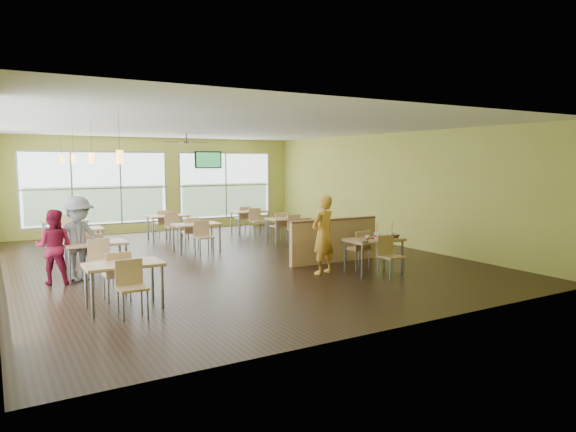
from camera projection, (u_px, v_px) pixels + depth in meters
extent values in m
plane|color=black|center=(230.00, 259.00, 12.54)|extent=(12.00, 12.00, 0.00)
plane|color=white|center=(229.00, 127.00, 12.20)|extent=(12.00, 12.00, 0.00)
cube|color=#B7BD4C|center=(158.00, 185.00, 17.52)|extent=(10.00, 0.04, 3.20)
cube|color=#B7BD4C|center=(403.00, 217.00, 7.22)|extent=(10.00, 0.04, 3.20)
cube|color=#B7BD4C|center=(388.00, 189.00, 14.88)|extent=(0.04, 12.00, 3.20)
cube|color=white|center=(97.00, 189.00, 16.50)|extent=(4.50, 0.02, 2.35)
cube|color=white|center=(226.00, 185.00, 18.76)|extent=(3.50, 0.02, 2.35)
cube|color=#B7BABC|center=(166.00, 221.00, 17.75)|extent=(8.00, 0.04, 0.05)
cube|color=tan|center=(374.00, 240.00, 10.89)|extent=(1.20, 0.70, 0.04)
cube|color=brown|center=(374.00, 241.00, 10.89)|extent=(1.22, 0.71, 0.01)
cylinder|color=slate|center=(362.00, 262.00, 10.41)|extent=(0.05, 0.05, 0.71)
cylinder|color=slate|center=(402.00, 257.00, 10.95)|extent=(0.05, 0.05, 0.71)
cylinder|color=slate|center=(345.00, 257.00, 10.91)|extent=(0.05, 0.05, 0.71)
cylinder|color=slate|center=(384.00, 253.00, 11.45)|extent=(0.05, 0.05, 0.71)
cube|color=tan|center=(358.00, 249.00, 11.39)|extent=(0.42, 0.42, 0.04)
cube|color=tan|center=(353.00, 238.00, 11.53)|extent=(0.42, 0.04, 0.40)
cube|color=tan|center=(391.00, 257.00, 10.45)|extent=(0.42, 0.42, 0.04)
cube|color=tan|center=(398.00, 247.00, 10.26)|extent=(0.42, 0.04, 0.40)
cube|color=tan|center=(334.00, 241.00, 12.16)|extent=(2.40, 0.12, 1.00)
cube|color=brown|center=(334.00, 220.00, 12.10)|extent=(2.40, 0.14, 0.04)
cube|color=tan|center=(124.00, 264.00, 8.28)|extent=(1.20, 0.70, 0.04)
cube|color=brown|center=(124.00, 266.00, 8.28)|extent=(1.22, 0.71, 0.01)
cylinder|color=slate|center=(92.00, 295.00, 7.80)|extent=(0.05, 0.05, 0.71)
cylinder|color=slate|center=(162.00, 287.00, 8.34)|extent=(0.05, 0.05, 0.71)
cylinder|color=slate|center=(86.00, 287.00, 8.29)|extent=(0.05, 0.05, 0.71)
cylinder|color=slate|center=(152.00, 280.00, 8.84)|extent=(0.05, 0.05, 0.71)
cube|color=tan|center=(117.00, 275.00, 8.78)|extent=(0.42, 0.42, 0.04)
cube|color=tan|center=(114.00, 260.00, 8.92)|extent=(0.42, 0.04, 0.40)
cube|color=tan|center=(132.00, 288.00, 7.83)|extent=(0.42, 0.42, 0.04)
cube|color=tan|center=(135.00, 277.00, 7.65)|extent=(0.42, 0.04, 0.40)
cube|color=tan|center=(95.00, 243.00, 10.42)|extent=(1.20, 0.70, 0.04)
cube|color=brown|center=(95.00, 244.00, 10.42)|extent=(1.22, 0.71, 0.01)
cylinder|color=slate|center=(70.00, 266.00, 9.94)|extent=(0.05, 0.05, 0.71)
cylinder|color=slate|center=(126.00, 261.00, 10.48)|extent=(0.05, 0.05, 0.71)
cylinder|color=slate|center=(66.00, 262.00, 10.44)|extent=(0.05, 0.05, 0.71)
cylinder|color=slate|center=(120.00, 257.00, 10.98)|extent=(0.05, 0.05, 0.71)
cube|color=tan|center=(91.00, 253.00, 10.92)|extent=(0.42, 0.42, 0.04)
cube|color=tan|center=(89.00, 241.00, 11.06)|extent=(0.42, 0.04, 0.40)
cube|color=tan|center=(101.00, 261.00, 9.98)|extent=(0.42, 0.42, 0.04)
cube|color=tan|center=(102.00, 251.00, 9.79)|extent=(0.42, 0.04, 0.40)
cube|color=tan|center=(77.00, 229.00, 12.57)|extent=(1.20, 0.70, 0.04)
cube|color=brown|center=(77.00, 230.00, 12.57)|extent=(1.22, 0.71, 0.01)
cylinder|color=slate|center=(55.00, 248.00, 12.09)|extent=(0.05, 0.05, 0.71)
cylinder|color=slate|center=(103.00, 244.00, 12.63)|extent=(0.05, 0.05, 0.71)
cylinder|color=slate|center=(52.00, 245.00, 12.58)|extent=(0.05, 0.05, 0.71)
cylinder|color=slate|center=(98.00, 241.00, 13.13)|extent=(0.05, 0.05, 0.71)
cube|color=tan|center=(74.00, 238.00, 13.07)|extent=(0.42, 0.42, 0.04)
cube|color=tan|center=(72.00, 228.00, 13.21)|extent=(0.42, 0.04, 0.40)
cube|color=tan|center=(81.00, 244.00, 12.12)|extent=(0.42, 0.42, 0.04)
cube|color=tan|center=(82.00, 235.00, 11.94)|extent=(0.42, 0.04, 0.40)
cube|color=tan|center=(65.00, 221.00, 14.46)|extent=(1.20, 0.70, 0.04)
cube|color=brown|center=(65.00, 221.00, 14.46)|extent=(1.22, 0.71, 0.01)
cylinder|color=slate|center=(46.00, 236.00, 13.97)|extent=(0.05, 0.05, 0.71)
cylinder|color=slate|center=(87.00, 234.00, 14.52)|extent=(0.05, 0.05, 0.71)
cylinder|color=slate|center=(43.00, 234.00, 14.47)|extent=(0.05, 0.05, 0.71)
cylinder|color=slate|center=(84.00, 231.00, 15.01)|extent=(0.05, 0.05, 0.71)
cube|color=tan|center=(63.00, 228.00, 14.96)|extent=(0.42, 0.42, 0.04)
cube|color=tan|center=(62.00, 220.00, 15.10)|extent=(0.42, 0.04, 0.40)
cube|color=tan|center=(68.00, 233.00, 14.01)|extent=(0.42, 0.42, 0.04)
cube|color=tan|center=(69.00, 225.00, 13.83)|extent=(0.42, 0.04, 0.40)
cube|color=tan|center=(196.00, 224.00, 13.60)|extent=(1.20, 0.70, 0.04)
cube|color=brown|center=(196.00, 225.00, 13.60)|extent=(1.22, 0.71, 0.01)
cylinder|color=slate|center=(181.00, 241.00, 13.12)|extent=(0.05, 0.05, 0.71)
cylinder|color=slate|center=(220.00, 238.00, 13.66)|extent=(0.05, 0.05, 0.71)
cylinder|color=slate|center=(174.00, 238.00, 13.61)|extent=(0.05, 0.05, 0.71)
cylinder|color=slate|center=(212.00, 235.00, 14.16)|extent=(0.05, 0.05, 0.71)
cube|color=tan|center=(190.00, 232.00, 14.10)|extent=(0.42, 0.42, 0.04)
cube|color=tan|center=(187.00, 224.00, 14.24)|extent=(0.42, 0.04, 0.40)
cube|color=tan|center=(204.00, 237.00, 13.15)|extent=(0.42, 0.42, 0.04)
cube|color=tan|center=(207.00, 230.00, 12.97)|extent=(0.42, 0.04, 0.40)
cube|color=tan|center=(168.00, 216.00, 15.74)|extent=(1.20, 0.70, 0.04)
cube|color=brown|center=(168.00, 217.00, 15.74)|extent=(1.22, 0.71, 0.01)
cylinder|color=slate|center=(153.00, 230.00, 15.26)|extent=(0.05, 0.05, 0.71)
cylinder|color=slate|center=(188.00, 228.00, 15.80)|extent=(0.05, 0.05, 0.71)
cylinder|color=slate|center=(148.00, 228.00, 15.76)|extent=(0.05, 0.05, 0.71)
cylinder|color=slate|center=(182.00, 226.00, 16.30)|extent=(0.05, 0.05, 0.71)
cube|color=tan|center=(163.00, 223.00, 16.24)|extent=(0.42, 0.42, 0.04)
cube|color=tan|center=(161.00, 216.00, 16.38)|extent=(0.42, 0.04, 0.40)
cube|color=tan|center=(174.00, 227.00, 15.30)|extent=(0.42, 0.42, 0.04)
cube|color=tan|center=(175.00, 220.00, 15.11)|extent=(0.42, 0.04, 0.40)
cube|color=tan|center=(287.00, 218.00, 15.00)|extent=(1.20, 0.70, 0.04)
cube|color=brown|center=(287.00, 219.00, 15.01)|extent=(1.22, 0.71, 0.01)
cylinder|color=slate|center=(276.00, 234.00, 14.52)|extent=(0.05, 0.05, 0.71)
cylinder|color=slate|center=(308.00, 231.00, 15.07)|extent=(0.05, 0.05, 0.71)
cylinder|color=slate|center=(267.00, 231.00, 15.02)|extent=(0.05, 0.05, 0.71)
cylinder|color=slate|center=(298.00, 229.00, 15.56)|extent=(0.05, 0.05, 0.71)
cube|color=tan|center=(278.00, 226.00, 15.51)|extent=(0.42, 0.42, 0.04)
cube|color=tan|center=(275.00, 218.00, 15.65)|extent=(0.42, 0.04, 0.40)
cube|color=tan|center=(297.00, 230.00, 14.56)|extent=(0.42, 0.42, 0.04)
cube|color=tan|center=(301.00, 223.00, 14.38)|extent=(0.42, 0.04, 0.40)
cube|color=tan|center=(250.00, 211.00, 17.15)|extent=(1.20, 0.70, 0.04)
cube|color=brown|center=(250.00, 212.00, 17.15)|extent=(1.22, 0.71, 0.01)
cylinder|color=slate|center=(239.00, 224.00, 16.67)|extent=(0.05, 0.05, 0.71)
cylinder|color=slate|center=(268.00, 222.00, 17.21)|extent=(0.05, 0.05, 0.71)
cylinder|color=slate|center=(232.00, 223.00, 17.17)|extent=(0.05, 0.05, 0.71)
cylinder|color=slate|center=(260.00, 221.00, 17.71)|extent=(0.05, 0.05, 0.71)
cube|color=tan|center=(243.00, 218.00, 17.65)|extent=(0.42, 0.42, 0.04)
cube|color=tan|center=(240.00, 211.00, 17.79)|extent=(0.42, 0.04, 0.40)
cube|color=tan|center=(257.00, 221.00, 16.71)|extent=(0.42, 0.42, 0.04)
cube|color=tan|center=(260.00, 215.00, 16.52)|extent=(0.42, 0.04, 0.40)
cylinder|color=#2D2119|center=(119.00, 131.00, 8.06)|extent=(0.01, 0.01, 0.70)
cylinder|color=gold|center=(120.00, 157.00, 8.10)|extent=(0.11, 0.11, 0.22)
cylinder|color=#2D2119|center=(91.00, 138.00, 10.20)|extent=(0.01, 0.01, 0.70)
cylinder|color=gold|center=(92.00, 158.00, 10.24)|extent=(0.11, 0.11, 0.22)
cylinder|color=#2D2119|center=(73.00, 142.00, 12.35)|extent=(0.01, 0.01, 0.70)
cylinder|color=gold|center=(74.00, 159.00, 12.39)|extent=(0.11, 0.11, 0.22)
cylinder|color=#2D2119|center=(61.00, 145.00, 14.23)|extent=(0.01, 0.01, 0.70)
cylinder|color=gold|center=(62.00, 159.00, 14.28)|extent=(0.11, 0.11, 0.22)
cylinder|color=#2D2119|center=(187.00, 137.00, 14.79)|extent=(0.03, 0.03, 0.24)
cylinder|color=#2D2119|center=(187.00, 142.00, 14.80)|extent=(0.16, 0.16, 0.06)
cube|color=#2D2119|center=(198.00, 143.00, 14.98)|extent=(0.55, 0.10, 0.01)
cube|color=#2D2119|center=(183.00, 143.00, 15.10)|extent=(0.10, 0.55, 0.01)
cube|color=#2D2119|center=(175.00, 142.00, 14.63)|extent=(0.55, 0.10, 0.01)
cube|color=#2D2119|center=(191.00, 142.00, 14.50)|extent=(0.10, 0.55, 0.01)
cube|color=black|center=(208.00, 160.00, 18.25)|extent=(1.00, 0.06, 0.60)
cube|color=#2F8F4B|center=(209.00, 160.00, 18.22)|extent=(0.90, 0.01, 0.52)
imported|color=orange|center=(323.00, 235.00, 10.87)|extent=(0.70, 0.56, 1.68)
imported|color=maroon|center=(54.00, 247.00, 9.97)|extent=(0.88, 0.80, 1.46)
imported|color=slate|center=(79.00, 239.00, 10.22)|extent=(1.25, 0.97, 1.70)
cone|color=white|center=(367.00, 239.00, 10.51)|extent=(0.08, 0.08, 0.11)
cylinder|color=#B80D17|center=(367.00, 239.00, 10.51)|extent=(0.08, 0.08, 0.03)
cylinder|color=white|center=(367.00, 236.00, 10.51)|extent=(0.09, 0.09, 0.01)
cylinder|color=#0B7ED1|center=(367.00, 231.00, 10.50)|extent=(0.02, 0.05, 0.20)
cone|color=white|center=(378.00, 237.00, 10.72)|extent=(0.10, 0.10, 0.13)
cylinder|color=#B80D17|center=(378.00, 237.00, 10.72)|extent=(0.09, 0.09, 0.04)
cylinder|color=white|center=(378.00, 233.00, 10.72)|extent=(0.10, 0.10, 0.01)
cylinder|color=#DBA709|center=(378.00, 228.00, 10.71)|extent=(0.03, 0.06, 0.23)
cone|color=white|center=(376.00, 236.00, 10.85)|extent=(0.10, 0.10, 0.14)
cylinder|color=#B80D17|center=(376.00, 236.00, 10.85)|extent=(0.09, 0.09, 0.04)
cylinder|color=white|center=(376.00, 232.00, 10.84)|extent=(0.11, 0.11, 0.01)
cylinder|color=red|center=(377.00, 227.00, 10.83)|extent=(0.01, 0.06, 0.24)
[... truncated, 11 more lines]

